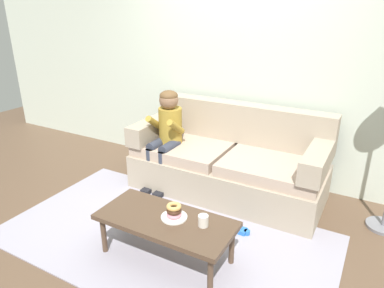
{
  "coord_description": "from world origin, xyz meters",
  "views": [
    {
      "loc": [
        1.5,
        -2.43,
        1.96
      ],
      "look_at": [
        -0.1,
        0.45,
        0.65
      ],
      "focal_mm": 32.9,
      "sensor_mm": 36.0,
      "label": 1
    }
  ],
  "objects_px": {
    "couch": "(229,162)",
    "donut": "(174,214)",
    "coffee_table": "(166,223)",
    "toy_controller": "(238,230)",
    "mug": "(203,221)",
    "person_child": "(167,130)"
  },
  "relations": [
    {
      "from": "donut",
      "to": "toy_controller",
      "type": "distance_m",
      "value": 0.77
    },
    {
      "from": "coffee_table",
      "to": "person_child",
      "type": "xyz_separation_m",
      "value": [
        -0.69,
        1.1,
        0.33
      ]
    },
    {
      "from": "couch",
      "to": "donut",
      "type": "xyz_separation_m",
      "value": [
        0.08,
        -1.27,
        0.07
      ]
    },
    {
      "from": "donut",
      "to": "couch",
      "type": "bearing_deg",
      "value": 93.52
    },
    {
      "from": "couch",
      "to": "coffee_table",
      "type": "height_order",
      "value": "couch"
    },
    {
      "from": "donut",
      "to": "mug",
      "type": "xyz_separation_m",
      "value": [
        0.25,
        0.02,
        0.01
      ]
    },
    {
      "from": "person_child",
      "to": "donut",
      "type": "distance_m",
      "value": 1.33
    },
    {
      "from": "couch",
      "to": "person_child",
      "type": "bearing_deg",
      "value": -162.88
    },
    {
      "from": "donut",
      "to": "mug",
      "type": "relative_size",
      "value": 1.33
    },
    {
      "from": "mug",
      "to": "toy_controller",
      "type": "distance_m",
      "value": 0.69
    },
    {
      "from": "person_child",
      "to": "coffee_table",
      "type": "bearing_deg",
      "value": -57.83
    },
    {
      "from": "toy_controller",
      "to": "mug",
      "type": "bearing_deg",
      "value": -130.44
    },
    {
      "from": "coffee_table",
      "to": "mug",
      "type": "relative_size",
      "value": 12.34
    },
    {
      "from": "couch",
      "to": "mug",
      "type": "distance_m",
      "value": 1.3
    },
    {
      "from": "person_child",
      "to": "toy_controller",
      "type": "relative_size",
      "value": 4.87
    },
    {
      "from": "couch",
      "to": "donut",
      "type": "height_order",
      "value": "couch"
    },
    {
      "from": "coffee_table",
      "to": "toy_controller",
      "type": "xyz_separation_m",
      "value": [
        0.39,
        0.61,
        -0.32
      ]
    },
    {
      "from": "couch",
      "to": "coffee_table",
      "type": "relative_size",
      "value": 1.86
    },
    {
      "from": "couch",
      "to": "coffee_table",
      "type": "distance_m",
      "value": 1.31
    },
    {
      "from": "mug",
      "to": "couch",
      "type": "bearing_deg",
      "value": 104.73
    },
    {
      "from": "donut",
      "to": "toy_controller",
      "type": "height_order",
      "value": "donut"
    },
    {
      "from": "person_child",
      "to": "toy_controller",
      "type": "height_order",
      "value": "person_child"
    }
  ]
}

